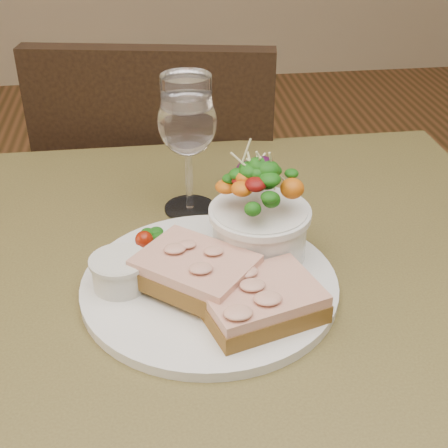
{
  "coord_description": "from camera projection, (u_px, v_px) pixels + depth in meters",
  "views": [
    {
      "loc": [
        -0.08,
        -0.56,
        1.18
      ],
      "look_at": [
        -0.0,
        0.04,
        0.81
      ],
      "focal_mm": 50.0,
      "sensor_mm": 36.0,
      "label": 1
    }
  ],
  "objects": [
    {
      "name": "dinner_plate",
      "position": [
        210.0,
        285.0,
        0.7
      ],
      "size": [
        0.29,
        0.29,
        0.01
      ],
      "primitive_type": "cylinder",
      "color": "white",
      "rests_on": "cafe_table"
    },
    {
      "name": "garnish",
      "position": [
        152.0,
        239.0,
        0.76
      ],
      "size": [
        0.05,
        0.04,
        0.02
      ],
      "color": "#0D3E0B",
      "rests_on": "dinner_plate"
    },
    {
      "name": "chair_far",
      "position": [
        174.0,
        285.0,
        1.46
      ],
      "size": [
        0.49,
        0.49,
        0.9
      ],
      "rotation": [
        0.0,
        0.0,
        2.96
      ],
      "color": "black",
      "rests_on": "ground"
    },
    {
      "name": "sandwich_back",
      "position": [
        196.0,
        271.0,
        0.67
      ],
      "size": [
        0.15,
        0.15,
        0.03
      ],
      "rotation": [
        0.0,
        0.0,
        -0.7
      ],
      "color": "#462E12",
      "rests_on": "dinner_plate"
    },
    {
      "name": "salad_bowl",
      "position": [
        260.0,
        210.0,
        0.71
      ],
      "size": [
        0.11,
        0.11,
        0.13
      ],
      "color": "white",
      "rests_on": "dinner_plate"
    },
    {
      "name": "cafe_table",
      "position": [
        230.0,
        352.0,
        0.76
      ],
      "size": [
        0.8,
        0.8,
        0.75
      ],
      "color": "#4B3F20",
      "rests_on": "ground"
    },
    {
      "name": "sandwich_front",
      "position": [
        261.0,
        301.0,
        0.64
      ],
      "size": [
        0.14,
        0.12,
        0.03
      ],
      "rotation": [
        0.0,
        0.0,
        0.3
      ],
      "color": "#462E12",
      "rests_on": "dinner_plate"
    },
    {
      "name": "wine_glass",
      "position": [
        187.0,
        126.0,
        0.79
      ],
      "size": [
        0.08,
        0.08,
        0.18
      ],
      "color": "white",
      "rests_on": "cafe_table"
    },
    {
      "name": "ramekin",
      "position": [
        120.0,
        271.0,
        0.68
      ],
      "size": [
        0.06,
        0.06,
        0.04
      ],
      "color": "silver",
      "rests_on": "dinner_plate"
    }
  ]
}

